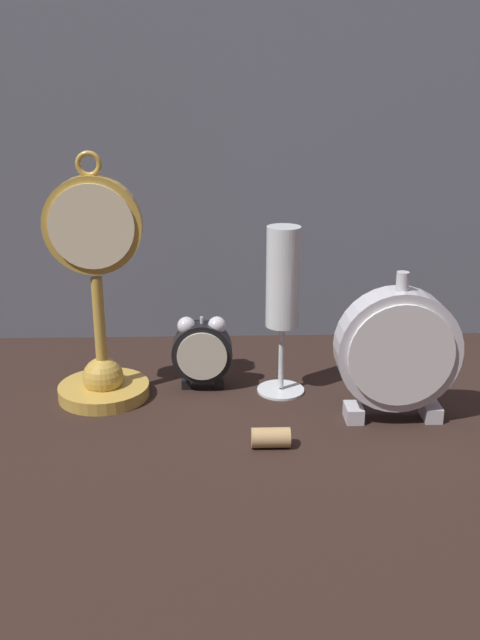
% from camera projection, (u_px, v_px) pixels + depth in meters
% --- Properties ---
extents(ground_plane, '(4.00, 4.00, 0.00)m').
position_uv_depth(ground_plane, '(242.00, 435.00, 0.80)').
color(ground_plane, black).
extents(fabric_backdrop_drape, '(1.79, 0.01, 0.57)m').
position_uv_depth(fabric_backdrop_drape, '(234.00, 145.00, 1.01)').
color(fabric_backdrop_drape, slate).
rests_on(fabric_backdrop_drape, ground_plane).
extents(pocket_watch_on_stand, '(0.12, 0.11, 0.30)m').
position_uv_depth(pocket_watch_on_stand, '(99.00, 315.00, 0.86)').
color(pocket_watch_on_stand, gold).
rests_on(pocket_watch_on_stand, ground_plane).
extents(alarm_clock_twin_bell, '(0.08, 0.03, 0.10)m').
position_uv_depth(alarm_clock_twin_bell, '(202.00, 350.00, 0.90)').
color(alarm_clock_twin_bell, black).
rests_on(alarm_clock_twin_bell, ground_plane).
extents(mantel_clock_silver, '(0.14, 0.04, 0.18)m').
position_uv_depth(mantel_clock_silver, '(397.00, 351.00, 0.81)').
color(mantel_clock_silver, silver).
rests_on(mantel_clock_silver, ground_plane).
extents(champagne_flute, '(0.06, 0.06, 0.21)m').
position_uv_depth(champagne_flute, '(283.00, 291.00, 0.87)').
color(champagne_flute, silver).
rests_on(champagne_flute, ground_plane).
extents(wine_cork, '(0.04, 0.02, 0.02)m').
position_uv_depth(wine_cork, '(271.00, 438.00, 0.77)').
color(wine_cork, tan).
rests_on(wine_cork, ground_plane).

